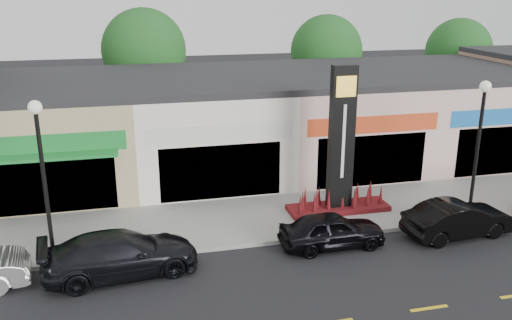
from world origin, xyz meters
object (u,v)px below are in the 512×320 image
at_px(car_black_sedan, 332,230).
at_px(lamp_west_near, 42,166).
at_px(pylon_sign, 340,161).
at_px(car_dark_sedan, 121,254).
at_px(car_black_conv, 458,219).
at_px(lamp_east_near, 479,136).

bearing_deg(car_black_sedan, lamp_west_near, 82.83).
xyz_separation_m(pylon_sign, car_dark_sedan, (-8.75, -3.05, -1.55)).
height_order(car_black_sedan, car_black_conv, car_black_conv).
bearing_deg(car_dark_sedan, lamp_east_near, -91.31).
height_order(lamp_west_near, pylon_sign, pylon_sign).
bearing_deg(pylon_sign, car_dark_sedan, -160.75).
distance_m(lamp_east_near, car_dark_sedan, 14.09).
bearing_deg(car_black_sedan, pylon_sign, -26.62).
bearing_deg(car_black_sedan, lamp_east_near, -80.89).
distance_m(lamp_west_near, pylon_sign, 11.19).
height_order(lamp_east_near, car_black_conv, lamp_east_near).
height_order(pylon_sign, car_black_sedan, pylon_sign).
xyz_separation_m(lamp_east_near, car_black_sedan, (-6.36, -1.10, -2.83)).
relative_size(lamp_west_near, car_dark_sedan, 1.10).
xyz_separation_m(pylon_sign, car_black_conv, (3.56, -3.05, -1.59)).
distance_m(lamp_west_near, car_black_sedan, 10.11).
relative_size(pylon_sign, car_black_conv, 1.44).
relative_size(lamp_west_near, car_black_sedan, 1.44).
relative_size(car_dark_sedan, car_black_conv, 1.20).
xyz_separation_m(lamp_west_near, lamp_east_near, (16.00, 0.00, 0.00)).
relative_size(lamp_west_near, pylon_sign, 0.91).
bearing_deg(car_dark_sedan, lamp_west_near, 51.99).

